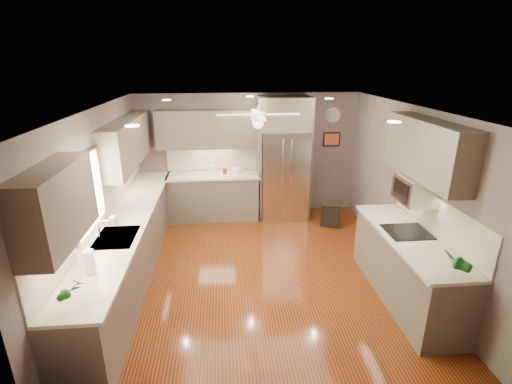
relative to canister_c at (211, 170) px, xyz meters
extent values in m
plane|color=#52110B|center=(0.76, -2.21, -1.03)|extent=(5.00, 5.00, 0.00)
plane|color=white|center=(0.76, -2.21, 1.47)|extent=(5.00, 5.00, 0.00)
plane|color=brown|center=(0.76, 0.29, 0.22)|extent=(4.50, 0.00, 4.50)
plane|color=brown|center=(0.76, -4.71, 0.22)|extent=(4.50, 0.00, 4.50)
plane|color=brown|center=(-1.49, -2.21, 0.22)|extent=(0.00, 5.00, 5.00)
plane|color=brown|center=(3.01, -2.21, 0.22)|extent=(0.00, 5.00, 5.00)
cylinder|color=beige|center=(0.00, 0.00, 0.00)|extent=(0.12, 0.12, 0.19)
cylinder|color=maroon|center=(0.27, 0.00, -0.03)|extent=(0.10, 0.10, 0.12)
imported|color=white|center=(-1.32, -2.27, -0.01)|extent=(0.08, 0.08, 0.17)
imported|color=#1A5E22|center=(-1.18, -4.11, 0.08)|extent=(0.20, 0.17, 0.33)
imported|color=#1A5E22|center=(2.68, -3.95, 0.07)|extent=(0.22, 0.21, 0.33)
imported|color=beige|center=(0.50, 0.02, -0.06)|extent=(0.25, 0.25, 0.05)
cube|color=#4D4238|center=(-1.19, -2.06, -0.58)|extent=(0.60, 4.70, 0.90)
cube|color=beige|center=(-1.18, -2.06, -0.11)|extent=(0.65, 4.70, 0.04)
cube|color=beige|center=(-1.48, -2.06, 0.17)|extent=(0.02, 4.70, 0.50)
cube|color=#4D4238|center=(0.03, -0.01, -0.58)|extent=(1.85, 0.60, 0.90)
cube|color=beige|center=(0.03, -0.02, -0.11)|extent=(1.85, 0.65, 0.04)
cube|color=beige|center=(0.03, 0.28, 0.17)|extent=(1.85, 0.02, 0.50)
cube|color=#4D4238|center=(-1.33, -3.81, 0.80)|extent=(0.33, 1.20, 0.75)
cube|color=#4D4238|center=(-1.33, -0.91, 0.80)|extent=(0.33, 2.40, 0.75)
cube|color=#4D4238|center=(0.03, 0.13, 0.80)|extent=(2.15, 0.33, 0.75)
cube|color=#4D4238|center=(2.84, -2.76, 1.00)|extent=(0.33, 1.70, 0.75)
cube|color=#BFF2B2|center=(-1.48, -2.71, 0.52)|extent=(0.01, 1.00, 0.80)
cube|color=brown|center=(-1.45, -2.71, 0.95)|extent=(0.05, 1.12, 0.06)
cube|color=brown|center=(-1.45, -2.71, 0.09)|extent=(0.05, 1.12, 0.06)
cube|color=brown|center=(-1.45, -3.24, 0.52)|extent=(0.05, 0.06, 0.80)
cube|color=brown|center=(-1.45, -2.18, 0.52)|extent=(0.05, 0.06, 0.80)
cube|color=silver|center=(-1.17, -2.71, -0.10)|extent=(0.50, 0.70, 0.03)
cube|color=#262626|center=(-1.17, -2.71, -0.14)|extent=(0.44, 0.62, 0.05)
cylinder|color=silver|center=(-1.37, -2.71, 0.02)|extent=(0.02, 0.02, 0.24)
cylinder|color=silver|center=(-1.31, -2.71, 0.14)|extent=(0.16, 0.02, 0.02)
cube|color=silver|center=(1.46, -0.07, -0.12)|extent=(0.92, 0.72, 1.82)
cube|color=black|center=(1.46, -0.41, -0.37)|extent=(0.88, 0.02, 0.02)
cube|color=black|center=(1.46, -0.41, 0.22)|extent=(0.01, 0.02, 1.00)
cylinder|color=silver|center=(1.38, -0.45, 0.22)|extent=(0.02, 0.02, 0.90)
cylinder|color=silver|center=(1.54, -0.45, 0.22)|extent=(0.02, 0.02, 0.90)
cube|color=#4D4238|center=(1.46, -0.01, 1.11)|extent=(1.04, 0.60, 0.63)
cube|color=#4D4238|center=(0.96, -0.01, -0.12)|extent=(0.06, 0.60, 1.82)
cube|color=#4D4238|center=(1.96, -0.01, -0.12)|extent=(0.06, 0.60, 1.82)
cube|color=#4D4238|center=(2.68, -3.01, -0.58)|extent=(0.65, 2.20, 0.90)
cube|color=beige|center=(2.67, -3.01, -0.11)|extent=(0.70, 2.20, 0.04)
cube|color=beige|center=(3.00, -3.01, 0.17)|extent=(0.02, 2.20, 0.50)
cube|color=black|center=(2.67, -2.91, -0.09)|extent=(0.56, 0.52, 0.01)
cube|color=silver|center=(2.79, -2.76, 0.45)|extent=(0.42, 0.55, 0.34)
cube|color=black|center=(2.58, -2.76, 0.45)|extent=(0.02, 0.40, 0.26)
cylinder|color=white|center=(0.76, -1.91, 1.43)|extent=(0.03, 0.03, 0.08)
cylinder|color=white|center=(0.76, -1.91, 1.33)|extent=(0.22, 0.22, 0.10)
sphere|color=white|center=(0.76, -1.91, 1.23)|extent=(0.16, 0.16, 0.16)
cube|color=white|center=(1.11, -1.91, 1.35)|extent=(0.48, 0.11, 0.01)
cube|color=white|center=(0.76, -1.56, 1.35)|extent=(0.11, 0.48, 0.01)
cube|color=white|center=(0.41, -1.91, 1.35)|extent=(0.48, 0.11, 0.01)
cube|color=white|center=(0.76, -2.26, 1.35)|extent=(0.11, 0.48, 0.01)
cylinder|color=white|center=(-0.64, -0.91, 1.46)|extent=(0.14, 0.14, 0.01)
cylinder|color=white|center=(2.06, -0.91, 1.46)|extent=(0.14, 0.14, 0.01)
cylinder|color=white|center=(-0.64, -3.41, 1.46)|extent=(0.14, 0.14, 0.01)
cylinder|color=white|center=(2.06, -3.41, 1.46)|extent=(0.14, 0.14, 0.01)
cylinder|color=white|center=(0.76, -0.41, 1.46)|extent=(0.14, 0.14, 0.01)
cylinder|color=white|center=(2.51, 0.28, 1.02)|extent=(0.30, 0.03, 0.30)
cylinder|color=silver|center=(2.51, 0.26, 1.02)|extent=(0.29, 0.00, 0.29)
cube|color=black|center=(2.51, 0.27, 0.52)|extent=(0.36, 0.03, 0.30)
cube|color=#B94525|center=(2.51, 0.26, 0.52)|extent=(0.30, 0.01, 0.24)
cube|color=black|center=(2.34, -0.57, -0.80)|extent=(0.47, 0.47, 0.41)
cube|color=black|center=(2.34, -0.57, -0.57)|extent=(0.44, 0.44, 0.03)
cylinder|color=white|center=(-1.21, -3.57, 0.05)|extent=(0.11, 0.11, 0.26)
cylinder|color=silver|center=(-1.21, -3.57, 0.06)|extent=(0.02, 0.02, 0.28)
camera|label=1|loc=(0.25, -7.19, 2.08)|focal=26.00mm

